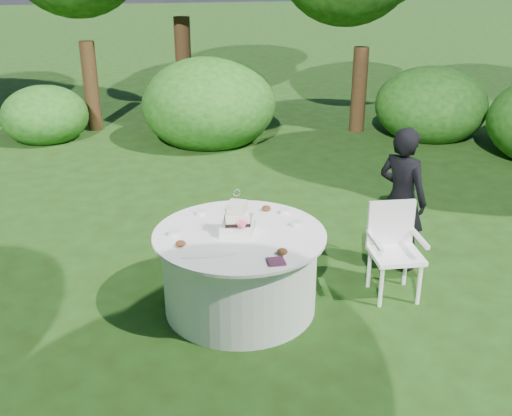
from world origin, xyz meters
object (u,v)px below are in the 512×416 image
at_px(guest, 402,199).
at_px(table, 240,270).
at_px(cake, 237,221).
at_px(chair, 393,243).
at_px(napkins, 276,262).

height_order(guest, table, guest).
xyz_separation_m(cake, chair, (1.51, 0.02, -0.36)).
xyz_separation_m(napkins, cake, (-0.22, 0.62, 0.10)).
relative_size(napkins, chair, 0.15).
height_order(napkins, cake, cake).
distance_m(napkins, guest, 1.93).
relative_size(guest, table, 0.97).
bearing_deg(napkins, guest, 36.15).
bearing_deg(cake, chair, 0.88).
bearing_deg(guest, napkins, 92.08).
bearing_deg(chair, guest, 61.65).
xyz_separation_m(napkins, table, (-0.20, 0.61, -0.39)).
xyz_separation_m(guest, cake, (-1.78, -0.52, 0.12)).
height_order(table, cake, cake).
bearing_deg(cake, table, -22.85).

